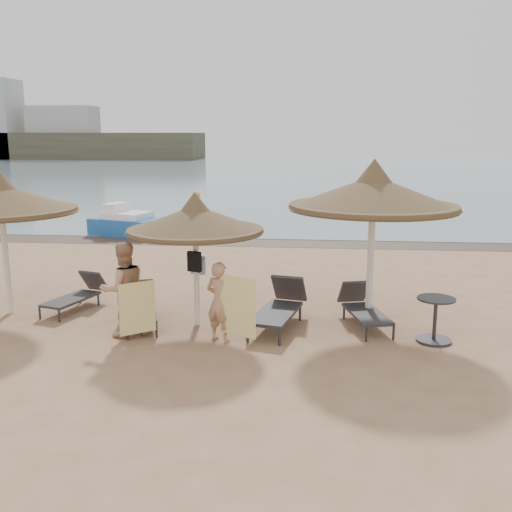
{
  "coord_description": "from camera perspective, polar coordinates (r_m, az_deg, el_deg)",
  "views": [
    {
      "loc": [
        2.38,
        -9.68,
        3.59
      ],
      "look_at": [
        1.31,
        1.2,
        1.28
      ],
      "focal_mm": 40.0,
      "sensor_mm": 36.0,
      "label": 1
    }
  ],
  "objects": [
    {
      "name": "bag_patterned",
      "position": [
        11.05,
        -5.81,
        -0.92
      ],
      "size": [
        0.29,
        0.15,
        0.35
      ],
      "rotation": [
        0.0,
        0.0,
        -0.21
      ],
      "color": "white",
      "rests_on": "ground"
    },
    {
      "name": "sea",
      "position": [
        89.79,
        4.16,
        9.65
      ],
      "size": [
        200.0,
        140.0,
        0.03
      ],
      "primitive_type": "cube",
      "color": "slate",
      "rests_on": "ground"
    },
    {
      "name": "palapa_left",
      "position": [
        12.42,
        -24.2,
        5.2
      ],
      "size": [
        2.98,
        2.98,
        2.96
      ],
      "rotation": [
        0.0,
        0.0,
        0.12
      ],
      "color": "white",
      "rests_on": "ground"
    },
    {
      "name": "far_shore",
      "position": [
        91.72,
        -12.05,
        11.28
      ],
      "size": [
        150.0,
        54.8,
        12.0
      ],
      "color": "brown",
      "rests_on": "ground"
    },
    {
      "name": "lounger_near_right",
      "position": [
        10.97,
        2.43,
        -5.01
      ],
      "size": [
        1.06,
        2.04,
        0.87
      ],
      "rotation": [
        0.0,
        0.0,
        -0.22
      ],
      "color": "#2E2E31",
      "rests_on": "ground"
    },
    {
      "name": "lounger_near_left",
      "position": [
        11.35,
        -11.52,
        -4.91
      ],
      "size": [
        1.08,
        1.8,
        0.76
      ],
      "rotation": [
        0.0,
        0.0,
        0.32
      ],
      "color": "#2E2E31",
      "rests_on": "ground"
    },
    {
      "name": "towel_right",
      "position": [
        9.79,
        -1.87,
        -5.07
      ],
      "size": [
        0.67,
        0.36,
        1.05
      ],
      "rotation": [
        0.0,
        0.0,
        -0.48
      ],
      "color": "yellow",
      "rests_on": "ground"
    },
    {
      "name": "side_table",
      "position": [
        10.62,
        17.45,
        -6.23
      ],
      "size": [
        0.67,
        0.67,
        0.8
      ],
      "rotation": [
        0.0,
        0.0,
        -0.36
      ],
      "color": "#2E2E31",
      "rests_on": "ground"
    },
    {
      "name": "pedal_boat",
      "position": [
        21.54,
        -12.84,
        3.22
      ],
      "size": [
        2.81,
        2.14,
        1.16
      ],
      "rotation": [
        0.0,
        0.0,
        -0.3
      ],
      "color": "#1E5CA9",
      "rests_on": "ground"
    },
    {
      "name": "palapa_right",
      "position": [
        10.93,
        11.65,
        6.14
      ],
      "size": [
        3.21,
        3.21,
        3.18
      ],
      "rotation": [
        0.0,
        0.0,
        0.35
      ],
      "color": "white",
      "rests_on": "ground"
    },
    {
      "name": "towel_left",
      "position": [
        10.19,
        -11.77,
        -5.11
      ],
      "size": [
        0.54,
        0.42,
        0.93
      ],
      "rotation": [
        0.0,
        0.0,
        0.66
      ],
      "color": "yellow",
      "rests_on": "ground"
    },
    {
      "name": "lounger_far_left",
      "position": [
        12.59,
        -17.37,
        -3.63
      ],
      "size": [
        0.98,
        1.7,
        0.72
      ],
      "rotation": [
        0.0,
        0.0,
        -0.29
      ],
      "color": "#2E2E31",
      "rests_on": "ground"
    },
    {
      "name": "buoy_left",
      "position": [
        34.39,
        -5.85,
        6.18
      ],
      "size": [
        0.32,
        0.32,
        0.32
      ],
      "primitive_type": "sphere",
      "color": "yellow",
      "rests_on": "ground"
    },
    {
      "name": "palapa_center",
      "position": [
        10.71,
        -6.1,
        3.62
      ],
      "size": [
        2.6,
        2.6,
        2.57
      ],
      "rotation": [
        0.0,
        0.0,
        -0.2
      ],
      "color": "white",
      "rests_on": "ground"
    },
    {
      "name": "wet_sand_strip",
      "position": [
        19.56,
        -1.46,
        1.39
      ],
      "size": [
        200.0,
        1.6,
        0.01
      ],
      "primitive_type": "cube",
      "color": "#49372B",
      "rests_on": "ground"
    },
    {
      "name": "person_right",
      "position": [
        10.04,
        -3.67,
        -3.97
      ],
      "size": [
        0.91,
        0.78,
        1.68
      ],
      "primitive_type": "imported",
      "rotation": [
        0.0,
        0.0,
        2.71
      ],
      "color": "tan",
      "rests_on": "ground"
    },
    {
      "name": "person_left",
      "position": [
        10.52,
        -13.12,
        -2.55
      ],
      "size": [
        1.11,
        1.01,
        2.02
      ],
      "primitive_type": "imported",
      "rotation": [
        0.0,
        0.0,
        3.71
      ],
      "color": "tan",
      "rests_on": "ground"
    },
    {
      "name": "bag_dark",
      "position": [
        10.69,
        -6.19,
        -0.57
      ],
      "size": [
        0.28,
        0.19,
        0.38
      ],
      "rotation": [
        0.0,
        0.0,
        -0.4
      ],
      "color": "black",
      "rests_on": "ground"
    },
    {
      "name": "ground",
      "position": [
        10.6,
        -7.77,
        -7.96
      ],
      "size": [
        160.0,
        160.0,
        0.0
      ],
      "primitive_type": "plane",
      "color": "tan",
      "rests_on": "ground"
    },
    {
      "name": "lounger_far_right",
      "position": [
        11.23,
        10.63,
        -5.08
      ],
      "size": [
        0.98,
        1.79,
        0.76
      ],
      "rotation": [
        0.0,
        0.0,
        0.26
      ],
      "color": "#2E2E31",
      "rests_on": "ground"
    }
  ]
}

